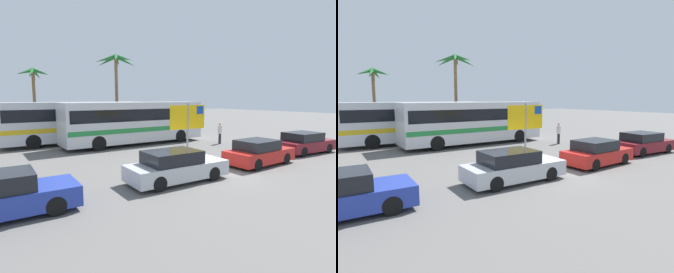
{
  "view_description": "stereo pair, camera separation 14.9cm",
  "coord_description": "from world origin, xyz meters",
  "views": [
    {
      "loc": [
        -8.77,
        -9.54,
        3.47
      ],
      "look_at": [
        0.23,
        3.62,
        1.3
      ],
      "focal_mm": 30.15,
      "sensor_mm": 36.0,
      "label": 1
    },
    {
      "loc": [
        -8.64,
        -9.62,
        3.47
      ],
      "look_at": [
        0.23,
        3.62,
        1.3
      ],
      "focal_mm": 30.15,
      "sensor_mm": 36.0,
      "label": 2
    }
  ],
  "objects": [
    {
      "name": "bus_front_coach",
      "position": [
        1.2,
        9.42,
        1.78
      ],
      "size": [
        10.85,
        2.59,
        3.17
      ],
      "color": "silver",
      "rests_on": "ground"
    },
    {
      "name": "palm_tree_seaside",
      "position": [
        3.08,
        16.9,
        6.4
      ],
      "size": [
        4.18,
        3.96,
        7.78
      ],
      "color": "brown",
      "rests_on": "ground"
    },
    {
      "name": "ferry_sign",
      "position": [
        0.83,
        2.52,
        2.33
      ],
      "size": [
        2.2,
        0.25,
        3.2
      ],
      "rotation": [
        0.0,
        0.0,
        -0.09
      ],
      "color": "gray",
      "rests_on": "ground"
    },
    {
      "name": "palm_tree_inland",
      "position": [
        -3.76,
        21.38,
        5.3
      ],
      "size": [
        3.1,
        2.98,
        6.46
      ],
      "color": "brown",
      "rests_on": "ground"
    },
    {
      "name": "bus_rear_coach",
      "position": [
        -2.26,
        12.58,
        1.78
      ],
      "size": [
        10.85,
        2.59,
        3.17
      ],
      "color": "silver",
      "rests_on": "ground"
    },
    {
      "name": "car_blue",
      "position": [
        -8.32,
        -0.26,
        0.63
      ],
      "size": [
        4.21,
        1.81,
        1.32
      ],
      "rotation": [
        0.0,
        0.0,
        -0.03
      ],
      "color": "#23389E",
      "rests_on": "ground"
    },
    {
      "name": "car_silver",
      "position": [
        -2.01,
        -0.23,
        0.64
      ],
      "size": [
        4.36,
        1.82,
        1.32
      ],
      "rotation": [
        0.0,
        0.0,
        -0.03
      ],
      "color": "#B7BABF",
      "rests_on": "ground"
    },
    {
      "name": "car_maroon",
      "position": [
        8.47,
        0.24,
        0.64
      ],
      "size": [
        4.24,
        2.13,
        1.32
      ],
      "rotation": [
        0.0,
        0.0,
        -0.08
      ],
      "color": "maroon",
      "rests_on": "ground"
    },
    {
      "name": "pedestrian_crossing_lot",
      "position": [
        6.6,
        5.88,
        0.95
      ],
      "size": [
        0.32,
        0.32,
        1.62
      ],
      "rotation": [
        0.0,
        0.0,
        2.79
      ],
      "color": "#2D2D33",
      "rests_on": "ground"
    },
    {
      "name": "ground",
      "position": [
        0.0,
        0.0,
        0.0
      ],
      "size": [
        120.0,
        120.0,
        0.0
      ],
      "primitive_type": "plane",
      "color": "#605E5B"
    },
    {
      "name": "car_red",
      "position": [
        3.38,
        -0.22,
        0.63
      ],
      "size": [
        3.99,
        1.84,
        1.32
      ],
      "rotation": [
        0.0,
        0.0,
        0.03
      ],
      "color": "red",
      "rests_on": "ground"
    }
  ]
}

